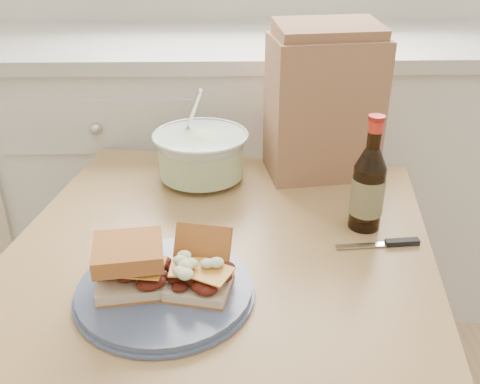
{
  "coord_description": "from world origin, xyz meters",
  "views": [
    {
      "loc": [
        -0.12,
        -0.05,
        1.29
      ],
      "look_at": [
        -0.1,
        0.93,
        0.78
      ],
      "focal_mm": 40.0,
      "sensor_mm": 36.0,
      "label": 1
    }
  ],
  "objects_px": {
    "plate": "(165,290)",
    "beer_bottle": "(368,187)",
    "dining_table": "(223,280)",
    "paper_bag": "(323,108)",
    "coleslaw_bowl": "(201,157)"
  },
  "relations": [
    {
      "from": "coleslaw_bowl",
      "to": "paper_bag",
      "type": "xyz_separation_m",
      "value": [
        0.3,
        0.04,
        0.11
      ]
    },
    {
      "from": "coleslaw_bowl",
      "to": "paper_bag",
      "type": "height_order",
      "value": "paper_bag"
    },
    {
      "from": "dining_table",
      "to": "plate",
      "type": "height_order",
      "value": "plate"
    },
    {
      "from": "plate",
      "to": "beer_bottle",
      "type": "bearing_deg",
      "value": 28.97
    },
    {
      "from": "plate",
      "to": "coleslaw_bowl",
      "type": "bearing_deg",
      "value": 84.25
    },
    {
      "from": "dining_table",
      "to": "beer_bottle",
      "type": "distance_m",
      "value": 0.36
    },
    {
      "from": "dining_table",
      "to": "coleslaw_bowl",
      "type": "bearing_deg",
      "value": 109.99
    },
    {
      "from": "plate",
      "to": "beer_bottle",
      "type": "height_order",
      "value": "beer_bottle"
    },
    {
      "from": "plate",
      "to": "paper_bag",
      "type": "distance_m",
      "value": 0.63
    },
    {
      "from": "dining_table",
      "to": "paper_bag",
      "type": "xyz_separation_m",
      "value": [
        0.25,
        0.32,
        0.27
      ]
    },
    {
      "from": "dining_table",
      "to": "paper_bag",
      "type": "relative_size",
      "value": 2.84
    },
    {
      "from": "dining_table",
      "to": "beer_bottle",
      "type": "xyz_separation_m",
      "value": [
        0.3,
        0.05,
        0.2
      ]
    },
    {
      "from": "coleslaw_bowl",
      "to": "beer_bottle",
      "type": "xyz_separation_m",
      "value": [
        0.35,
        -0.24,
        0.03
      ]
    },
    {
      "from": "dining_table",
      "to": "coleslaw_bowl",
      "type": "relative_size",
      "value": 4.12
    },
    {
      "from": "dining_table",
      "to": "plate",
      "type": "xyz_separation_m",
      "value": [
        -0.1,
        -0.18,
        0.11
      ]
    }
  ]
}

